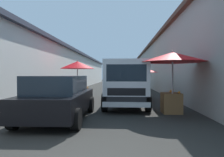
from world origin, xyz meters
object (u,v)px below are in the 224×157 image
object	(u,v)px
fruit_stall_far_left	(172,64)
hatchback_car	(59,97)
vendor_by_crates	(139,81)
plastic_stool	(85,97)
delivery_truck	(126,85)
parked_scooter	(138,89)
fruit_stall_near_right	(136,72)
fruit_stall_mid_lane	(133,70)
fruit_stall_near_left	(78,70)

from	to	relation	value
fruit_stall_far_left	hatchback_car	size ratio (longest dim) A/B	0.62
vendor_by_crates	plastic_stool	xyz separation A→B (m)	(-9.23, 3.55, -0.58)
delivery_truck	parked_scooter	xyz separation A→B (m)	(5.47, -0.90, -0.59)
fruit_stall_near_right	delivery_truck	size ratio (longest dim) A/B	0.52
fruit_stall_near_right	parked_scooter	world-z (taller)	fruit_stall_near_right
fruit_stall_mid_lane	vendor_by_crates	xyz separation A→B (m)	(1.95, -0.71, -1.03)
vendor_by_crates	hatchback_car	bearing A→B (deg)	164.49
fruit_stall_near_right	fruit_stall_near_left	world-z (taller)	fruit_stall_near_left
plastic_stool	delivery_truck	bearing A→B (deg)	-128.71
fruit_stall_near_left	plastic_stool	xyz separation A→B (m)	(-1.84, -0.79, -1.48)
fruit_stall_mid_lane	delivery_truck	xyz separation A→B (m)	(-9.00, 0.70, -0.89)
hatchback_car	delivery_truck	xyz separation A→B (m)	(2.25, -2.25, 0.30)
fruit_stall_far_left	hatchback_car	bearing A→B (deg)	106.32
fruit_stall_far_left	fruit_stall_near_right	distance (m)	4.59
fruit_stall_near_right	delivery_truck	bearing A→B (deg)	168.75
hatchback_car	vendor_by_crates	xyz separation A→B (m)	(13.19, -3.66, 0.17)
fruit_stall_near_left	delivery_truck	world-z (taller)	fruit_stall_near_left
fruit_stall_far_left	fruit_stall_near_right	world-z (taller)	fruit_stall_far_left
hatchback_car	fruit_stall_mid_lane	bearing A→B (deg)	-14.73
fruit_stall_far_left	plastic_stool	xyz separation A→B (m)	(2.80, 3.87, -1.55)
fruit_stall_near_left	vendor_by_crates	bearing A→B (deg)	-30.41
fruit_stall_far_left	vendor_by_crates	size ratio (longest dim) A/B	1.56
vendor_by_crates	plastic_stool	world-z (taller)	vendor_by_crates
fruit_stall_near_left	vendor_by_crates	world-z (taller)	fruit_stall_near_left
fruit_stall_far_left	plastic_stool	distance (m)	5.02
fruit_stall_mid_lane	fruit_stall_far_left	world-z (taller)	fruit_stall_mid_lane
fruit_stall_mid_lane	fruit_stall_near_right	world-z (taller)	fruit_stall_mid_lane
fruit_stall_far_left	fruit_stall_near_right	size ratio (longest dim) A/B	0.97
fruit_stall_mid_lane	fruit_stall_near_right	bearing A→B (deg)	179.67
fruit_stall_mid_lane	fruit_stall_near_left	bearing A→B (deg)	146.28
parked_scooter	plastic_stool	xyz separation A→B (m)	(-3.75, 3.04, -0.12)
fruit_stall_far_left	parked_scooter	distance (m)	6.76
fruit_stall_mid_lane	hatchback_car	world-z (taller)	fruit_stall_mid_lane
fruit_stall_mid_lane	plastic_stool	size ratio (longest dim) A/B	5.61
hatchback_car	vendor_by_crates	world-z (taller)	vendor_by_crates
fruit_stall_mid_lane	plastic_stool	world-z (taller)	fruit_stall_mid_lane
fruit_stall_mid_lane	vendor_by_crates	distance (m)	2.31
fruit_stall_near_left	parked_scooter	world-z (taller)	fruit_stall_near_left
fruit_stall_mid_lane	delivery_truck	bearing A→B (deg)	175.53
fruit_stall_near_left	hatchback_car	distance (m)	5.94
fruit_stall_far_left	delivery_truck	xyz separation A→B (m)	(1.08, 1.73, -0.84)
fruit_stall_mid_lane	fruit_stall_near_right	size ratio (longest dim) A/B	0.96
vendor_by_crates	parked_scooter	bearing A→B (deg)	174.69
fruit_stall_near_left	plastic_stool	world-z (taller)	fruit_stall_near_left
delivery_truck	fruit_stall_near_left	bearing A→B (deg)	39.50
delivery_truck	plastic_stool	xyz separation A→B (m)	(1.71, 2.14, -0.71)
fruit_stall_near_right	delivery_truck	world-z (taller)	fruit_stall_near_right
fruit_stall_near_right	delivery_truck	xyz separation A→B (m)	(-3.38, 0.67, -0.60)
fruit_stall_near_right	hatchback_car	size ratio (longest dim) A/B	0.65
fruit_stall_mid_lane	plastic_stool	distance (m)	7.98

